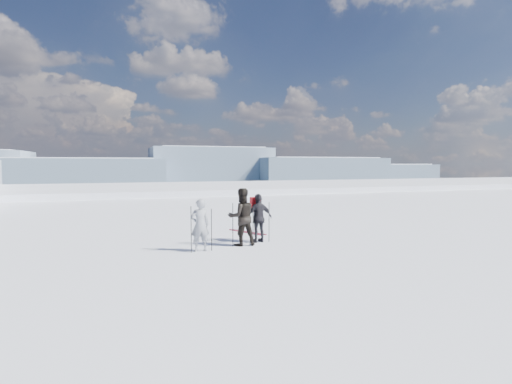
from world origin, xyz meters
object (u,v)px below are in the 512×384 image
skier_dark (242,217)px  skis_loose (247,232)px  skier_grey (200,225)px  skier_pack (259,218)px

skier_dark → skis_loose: 2.54m
skier_grey → skis_loose: skier_grey is taller
skier_dark → skier_grey: bearing=15.7°
skier_dark → skier_pack: size_ratio=1.14×
skier_pack → skier_dark: bearing=16.4°
skier_dark → skier_pack: 0.76m
skis_loose → skier_grey: bearing=-131.0°
skier_pack → skis_loose: 2.06m
skier_dark → skier_pack: (0.69, 0.31, -0.11)m
skier_grey → skier_dark: (1.40, 0.41, 0.13)m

